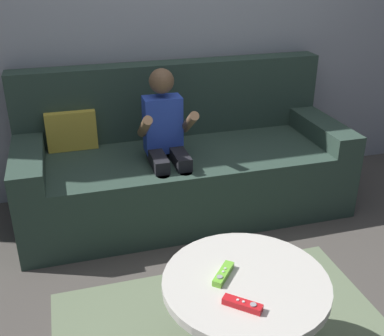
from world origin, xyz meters
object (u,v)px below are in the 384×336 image
at_px(coffee_table, 245,288).
at_px(game_remote_lime_center, 223,274).
at_px(couch, 181,164).
at_px(game_remote_red_near_edge, 242,304).
at_px(person_seated_on_couch, 166,141).

relative_size(coffee_table, game_remote_lime_center, 4.87).
bearing_deg(coffee_table, couch, 85.22).
xyz_separation_m(coffee_table, game_remote_red_near_edge, (-0.07, -0.14, 0.05)).
distance_m(couch, person_seated_on_couch, 0.34).
height_order(coffee_table, game_remote_red_near_edge, game_remote_red_near_edge).
height_order(couch, person_seated_on_couch, person_seated_on_couch).
bearing_deg(coffee_table, game_remote_lime_center, 153.77).
bearing_deg(person_seated_on_couch, couch, 53.51).
relative_size(person_seated_on_couch, game_remote_red_near_edge, 7.45).
bearing_deg(game_remote_lime_center, game_remote_red_near_edge, -87.47).
height_order(person_seated_on_couch, coffee_table, person_seated_on_couch).
distance_m(couch, coffee_table, 1.38).
height_order(couch, coffee_table, couch).
height_order(couch, game_remote_lime_center, couch).
bearing_deg(couch, coffee_table, -94.78).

